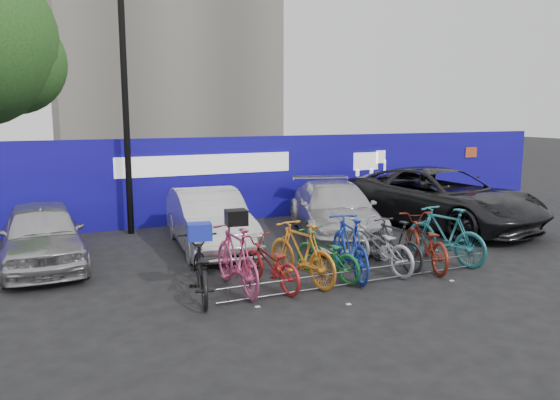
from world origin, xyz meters
TOP-DOWN VIEW (x-y plane):
  - ground at (0.00, 0.00)m, footprint 100.00×100.00m
  - hoarding at (0.01, 6.00)m, footprint 22.00×0.18m
  - lamppost at (-3.20, 5.40)m, footprint 0.25×0.50m
  - bike_rack at (-0.00, -0.60)m, footprint 5.60×0.03m
  - car_0 at (-5.30, 3.08)m, footprint 1.61×3.86m
  - car_1 at (-1.80, 3.08)m, footprint 1.74×4.17m
  - car_2 at (1.43, 2.98)m, footprint 3.20×4.96m
  - car_3 at (4.62, 2.86)m, footprint 3.75×6.15m
  - bike_0 at (-2.91, -0.10)m, footprint 1.03×2.00m
  - bike_1 at (-2.23, -0.01)m, footprint 0.60×1.98m
  - bike_2 at (-1.63, -0.10)m, footprint 0.92×1.80m
  - bike_3 at (-1.00, -0.06)m, footprint 0.93×1.97m
  - bike_4 at (-0.43, 0.03)m, footprint 1.00×1.81m
  - bike_5 at (-0.00, -0.10)m, footprint 0.94×2.04m
  - bike_6 at (0.74, 0.03)m, footprint 0.89×1.98m
  - bike_7 at (1.14, 0.08)m, footprint 0.61×1.70m
  - bike_8 at (1.72, -0.15)m, footprint 1.16×2.09m
  - bike_9 at (2.34, -0.03)m, footprint 0.97×2.04m
  - cargo_crate at (-2.91, -0.10)m, footprint 0.44×0.36m
  - cargo_topcase at (-2.23, -0.01)m, footprint 0.39×0.36m

SIDE VIEW (x-z plane):
  - ground at x=0.00m, z-range 0.00..0.00m
  - bike_rack at x=0.00m, z-range 0.01..0.31m
  - bike_4 at x=-0.43m, z-range 0.00..0.90m
  - bike_2 at x=-1.63m, z-range 0.00..0.90m
  - bike_7 at x=1.14m, z-range 0.00..1.00m
  - bike_0 at x=-2.91m, z-range 0.00..1.00m
  - bike_6 at x=0.74m, z-range 0.00..1.01m
  - bike_8 at x=1.72m, z-range 0.00..1.04m
  - bike_3 at x=-1.00m, z-range 0.00..1.14m
  - bike_9 at x=2.34m, z-range 0.00..1.18m
  - bike_1 at x=-2.23m, z-range 0.00..1.18m
  - bike_5 at x=0.00m, z-range 0.00..1.19m
  - car_0 at x=-5.30m, z-range 0.00..1.30m
  - car_2 at x=1.43m, z-range 0.00..1.34m
  - car_1 at x=-1.80m, z-range 0.00..1.34m
  - car_3 at x=4.62m, z-range 0.00..1.59m
  - cargo_crate at x=-2.91m, z-range 1.00..1.28m
  - hoarding at x=0.01m, z-range 0.00..2.40m
  - cargo_topcase at x=-2.23m, z-range 1.18..1.45m
  - lamppost at x=-3.20m, z-range 0.22..6.33m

